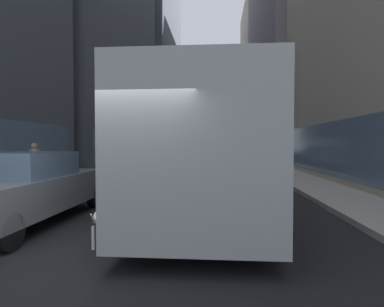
{
  "coord_description": "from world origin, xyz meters",
  "views": [
    {
      "loc": [
        1.51,
        -4.76,
        1.79
      ],
      "look_at": [
        0.48,
        8.43,
        1.4
      ],
      "focal_mm": 29.01,
      "sensor_mm": 36.0,
      "label": 1
    }
  ],
  "objects_px": {
    "car_grey_wagon": "(25,187)",
    "dalmatian_dog": "(103,216)",
    "transit_bus": "(206,145)",
    "car_silver_sedan": "(231,156)",
    "car_blue_hatchback": "(225,151)",
    "box_truck": "(146,146)",
    "pedestrian_in_coat": "(35,165)",
    "car_black_suv": "(196,152)",
    "car_red_coupe": "(166,156)"
  },
  "relations": [
    {
      "from": "car_grey_wagon",
      "to": "dalmatian_dog",
      "type": "distance_m",
      "value": 2.67
    },
    {
      "from": "transit_bus",
      "to": "car_silver_sedan",
      "type": "bearing_deg",
      "value": 84.64
    },
    {
      "from": "car_blue_hatchback",
      "to": "box_truck",
      "type": "xyz_separation_m",
      "value": [
        -5.6,
        -27.11,
        0.85
      ]
    },
    {
      "from": "car_grey_wagon",
      "to": "box_truck",
      "type": "relative_size",
      "value": 0.6
    },
    {
      "from": "pedestrian_in_coat",
      "to": "transit_bus",
      "type": "bearing_deg",
      "value": -13.09
    },
    {
      "from": "transit_bus",
      "to": "pedestrian_in_coat",
      "type": "xyz_separation_m",
      "value": [
        -6.57,
        1.53,
        -0.77
      ]
    },
    {
      "from": "car_silver_sedan",
      "to": "car_black_suv",
      "type": "relative_size",
      "value": 0.91
    },
    {
      "from": "car_blue_hatchback",
      "to": "car_black_suv",
      "type": "xyz_separation_m",
      "value": [
        -4.0,
        -4.05,
        0.0
      ]
    },
    {
      "from": "car_silver_sedan",
      "to": "car_black_suv",
      "type": "bearing_deg",
      "value": 104.88
    },
    {
      "from": "car_silver_sedan",
      "to": "box_truck",
      "type": "xyz_separation_m",
      "value": [
        -5.6,
        -8.01,
        0.85
      ]
    },
    {
      "from": "transit_bus",
      "to": "car_silver_sedan",
      "type": "xyz_separation_m",
      "value": [
        1.6,
        17.05,
        -0.96
      ]
    },
    {
      "from": "car_black_suv",
      "to": "box_truck",
      "type": "relative_size",
      "value": 0.57
    },
    {
      "from": "car_silver_sedan",
      "to": "dalmatian_dog",
      "type": "distance_m",
      "value": 21.67
    },
    {
      "from": "car_silver_sedan",
      "to": "box_truck",
      "type": "distance_m",
      "value": 9.81
    },
    {
      "from": "car_grey_wagon",
      "to": "pedestrian_in_coat",
      "type": "bearing_deg",
      "value": 119.29
    },
    {
      "from": "car_silver_sedan",
      "to": "box_truck",
      "type": "relative_size",
      "value": 0.52
    },
    {
      "from": "pedestrian_in_coat",
      "to": "car_red_coupe",
      "type": "bearing_deg",
      "value": 80.36
    },
    {
      "from": "car_silver_sedan",
      "to": "pedestrian_in_coat",
      "type": "relative_size",
      "value": 2.32
    },
    {
      "from": "car_red_coupe",
      "to": "car_silver_sedan",
      "type": "distance_m",
      "value": 5.61
    },
    {
      "from": "transit_bus",
      "to": "pedestrian_in_coat",
      "type": "height_order",
      "value": "transit_bus"
    },
    {
      "from": "car_grey_wagon",
      "to": "box_truck",
      "type": "height_order",
      "value": "box_truck"
    },
    {
      "from": "car_silver_sedan",
      "to": "box_truck",
      "type": "height_order",
      "value": "box_truck"
    },
    {
      "from": "transit_bus",
      "to": "car_red_coupe",
      "type": "height_order",
      "value": "transit_bus"
    },
    {
      "from": "car_blue_hatchback",
      "to": "box_truck",
      "type": "bearing_deg",
      "value": -101.67
    },
    {
      "from": "transit_bus",
      "to": "box_truck",
      "type": "relative_size",
      "value": 1.54
    },
    {
      "from": "car_grey_wagon",
      "to": "dalmatian_dog",
      "type": "height_order",
      "value": "car_grey_wagon"
    },
    {
      "from": "box_truck",
      "to": "dalmatian_dog",
      "type": "height_order",
      "value": "box_truck"
    },
    {
      "from": "car_blue_hatchback",
      "to": "car_red_coupe",
      "type": "relative_size",
      "value": 0.98
    },
    {
      "from": "car_blue_hatchback",
      "to": "car_grey_wagon",
      "type": "height_order",
      "value": "same"
    },
    {
      "from": "car_grey_wagon",
      "to": "car_black_suv",
      "type": "relative_size",
      "value": 1.05
    },
    {
      "from": "car_blue_hatchback",
      "to": "car_grey_wagon",
      "type": "bearing_deg",
      "value": -98.13
    },
    {
      "from": "car_grey_wagon",
      "to": "pedestrian_in_coat",
      "type": "distance_m",
      "value": 5.25
    },
    {
      "from": "car_blue_hatchback",
      "to": "box_truck",
      "type": "distance_m",
      "value": 27.7
    },
    {
      "from": "car_red_coupe",
      "to": "dalmatian_dog",
      "type": "relative_size",
      "value": 4.23
    },
    {
      "from": "car_blue_hatchback",
      "to": "car_silver_sedan",
      "type": "distance_m",
      "value": 19.11
    },
    {
      "from": "car_silver_sedan",
      "to": "car_black_suv",
      "type": "height_order",
      "value": "same"
    },
    {
      "from": "car_red_coupe",
      "to": "car_silver_sedan",
      "type": "relative_size",
      "value": 1.04
    },
    {
      "from": "car_red_coupe",
      "to": "car_silver_sedan",
      "type": "height_order",
      "value": "same"
    },
    {
      "from": "box_truck",
      "to": "car_grey_wagon",
      "type": "bearing_deg",
      "value": -90.0
    },
    {
      "from": "car_grey_wagon",
      "to": "car_silver_sedan",
      "type": "relative_size",
      "value": 1.16
    },
    {
      "from": "dalmatian_dog",
      "to": "pedestrian_in_coat",
      "type": "bearing_deg",
      "value": 129.55
    },
    {
      "from": "pedestrian_in_coat",
      "to": "box_truck",
      "type": "bearing_deg",
      "value": 71.12
    },
    {
      "from": "car_blue_hatchback",
      "to": "car_black_suv",
      "type": "relative_size",
      "value": 0.93
    },
    {
      "from": "transit_bus",
      "to": "dalmatian_dog",
      "type": "xyz_separation_m",
      "value": [
        -1.7,
        -4.37,
        -1.26
      ]
    },
    {
      "from": "car_red_coupe",
      "to": "car_silver_sedan",
      "type": "xyz_separation_m",
      "value": [
        5.6,
        0.4,
        -0.0
      ]
    },
    {
      "from": "car_silver_sedan",
      "to": "box_truck",
      "type": "bearing_deg",
      "value": -124.96
    },
    {
      "from": "transit_bus",
      "to": "box_truck",
      "type": "height_order",
      "value": "same"
    },
    {
      "from": "car_blue_hatchback",
      "to": "car_silver_sedan",
      "type": "height_order",
      "value": "same"
    },
    {
      "from": "pedestrian_in_coat",
      "to": "car_black_suv",
      "type": "bearing_deg",
      "value": 82.23
    },
    {
      "from": "car_grey_wagon",
      "to": "car_red_coupe",
      "type": "distance_m",
      "value": 19.7
    }
  ]
}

